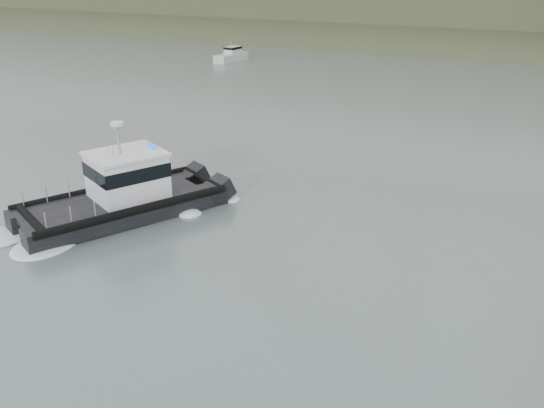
# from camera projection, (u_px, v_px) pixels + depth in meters

# --- Properties ---
(ground) EXTENTS (400.00, 400.00, 0.00)m
(ground) POSITION_uv_depth(u_px,v_px,m) (142.00, 345.00, 22.05)
(ground) COLOR slate
(ground) RESTS_ON ground
(patrol_boat) EXTENTS (8.76, 11.69, 5.38)m
(patrol_boat) POSITION_uv_depth(u_px,v_px,m) (123.00, 192.00, 32.57)
(patrol_boat) COLOR black
(patrol_boat) RESTS_ON ground
(motorboat) EXTENTS (2.63, 5.64, 2.98)m
(motorboat) POSITION_uv_depth(u_px,v_px,m) (232.00, 56.00, 80.92)
(motorboat) COLOR silver
(motorboat) RESTS_ON ground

